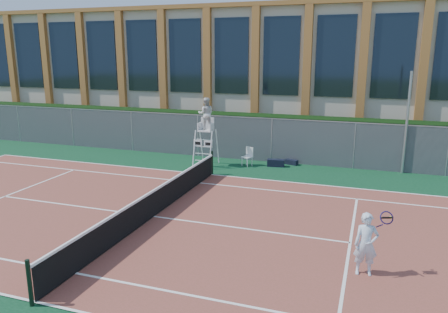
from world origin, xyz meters
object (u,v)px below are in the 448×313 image
(steel_pole, at_px, (407,123))
(plastic_chair, at_px, (248,155))
(tennis_player, at_px, (366,244))
(umpire_chair, at_px, (206,116))

(steel_pole, distance_m, plastic_chair, 7.36)
(plastic_chair, bearing_deg, steel_pole, 8.27)
(plastic_chair, relative_size, tennis_player, 0.57)
(tennis_player, bearing_deg, plastic_chair, 121.21)
(steel_pole, height_order, umpire_chair, steel_pole)
(umpire_chair, xyz_separation_m, tennis_player, (7.68, -8.82, -1.63))
(steel_pole, xyz_separation_m, plastic_chair, (-7.07, -1.03, -1.76))
(plastic_chair, bearing_deg, tennis_player, -58.79)
(steel_pole, xyz_separation_m, umpire_chair, (-9.03, -1.65, 0.15))
(umpire_chair, height_order, plastic_chair, umpire_chair)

